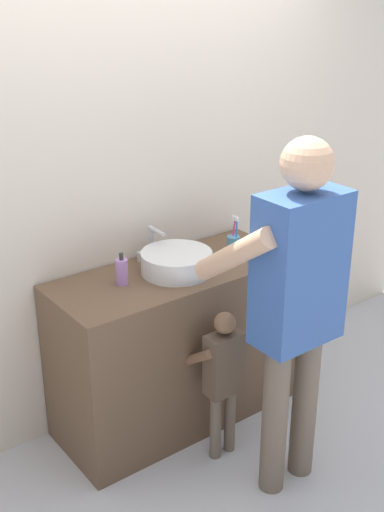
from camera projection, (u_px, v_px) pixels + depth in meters
ground_plane at (209, 441)px, 3.53m from camera, size 14.00×14.00×0.00m
back_wall at (138, 170)px, 3.46m from camera, size 4.40×0.08×2.70m
vanity_cabinet at (175, 346)px, 3.58m from camera, size 1.31×0.54×0.89m
sink_basin at (177, 262)px, 3.37m from camera, size 0.37×0.37×0.11m
faucet at (152, 244)px, 3.52m from camera, size 0.18×0.14×0.18m
toothbrush_cup at (233, 243)px, 3.61m from camera, size 0.07×0.07×0.21m
soap_bottle at (122, 271)px, 3.24m from camera, size 0.06×0.06×0.17m
child_toddler at (223, 372)px, 3.27m from camera, size 0.25×0.25×0.82m
adult_parent at (296, 290)px, 2.89m from camera, size 0.53×0.56×1.71m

